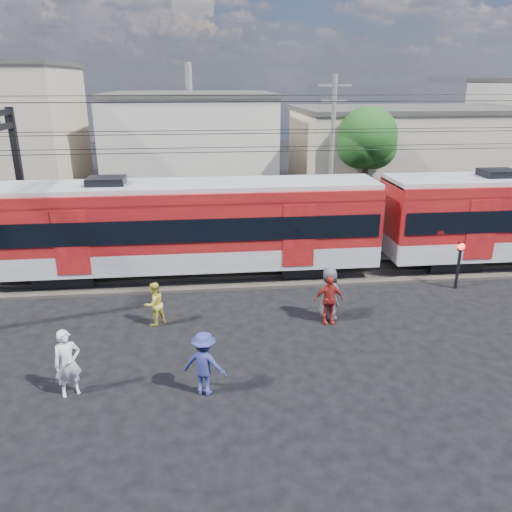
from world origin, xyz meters
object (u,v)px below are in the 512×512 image
at_px(commuter_train, 193,224).
at_px(pedestrian_a, 68,363).
at_px(crossing_signal, 460,256).
at_px(pedestrian_c, 204,364).

height_order(commuter_train, pedestrian_a, commuter_train).
height_order(pedestrian_a, crossing_signal, crossing_signal).
height_order(commuter_train, pedestrian_c, commuter_train).
xyz_separation_m(pedestrian_a, pedestrian_c, (3.67, -0.36, -0.04)).
relative_size(pedestrian_c, crossing_signal, 0.92).
relative_size(pedestrian_a, pedestrian_c, 1.04).
xyz_separation_m(commuter_train, pedestrian_c, (0.34, -8.71, -1.47)).
distance_m(commuter_train, pedestrian_a, 9.10).
relative_size(commuter_train, crossing_signal, 24.90).
bearing_deg(crossing_signal, pedestrian_c, -148.95).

